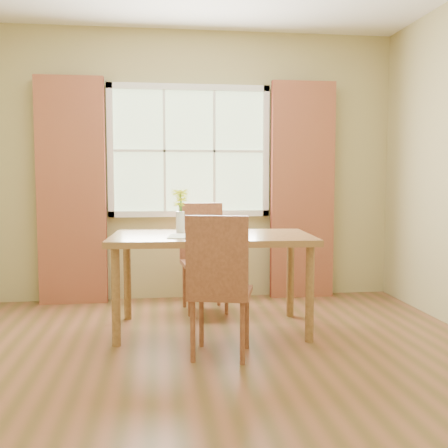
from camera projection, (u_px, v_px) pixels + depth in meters
room at (207, 160)px, 3.43m from camera, size 4.24×3.84×2.74m
window at (189, 151)px, 5.27m from camera, size 1.62×0.06×1.32m
curtain_left at (72, 191)px, 5.07m from camera, size 0.65×0.08×2.20m
curtain_right at (302, 191)px, 5.35m from camera, size 0.65×0.08×2.20m
dining_table at (212, 245)px, 4.20m from camera, size 1.64×0.98×0.78m
chair_near at (219, 281)px, 3.52m from camera, size 0.50×0.50×0.99m
chair_far at (203, 251)px, 4.91m from camera, size 0.45×0.45×0.99m
placemat at (198, 236)px, 4.06m from camera, size 0.49×0.39×0.01m
plate at (204, 235)px, 4.09m from camera, size 0.30×0.30×0.01m
croissant_sandwich at (201, 227)px, 4.07m from camera, size 0.17×0.13×0.11m
water_glass at (239, 229)px, 4.09m from camera, size 0.08×0.08×0.12m
flower_vase at (180, 205)px, 4.34m from camera, size 0.15×0.15×0.36m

